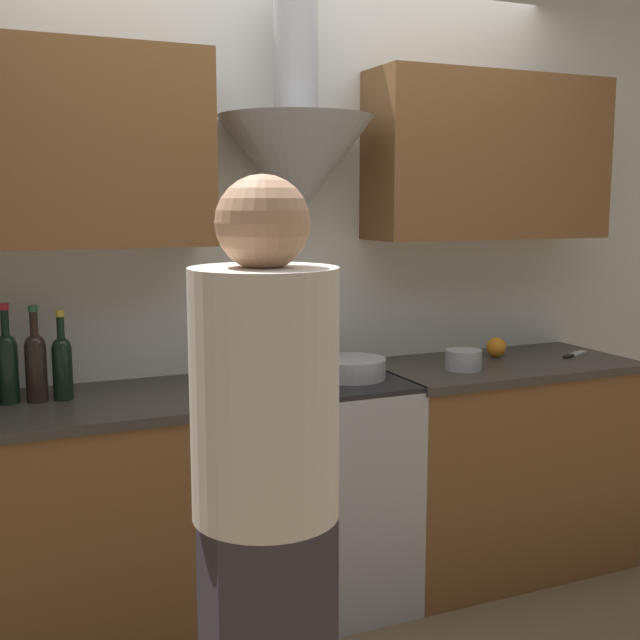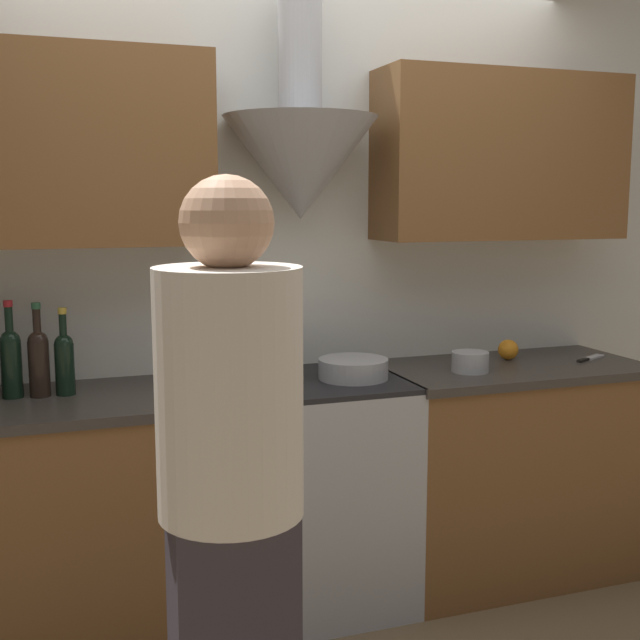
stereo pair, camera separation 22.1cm
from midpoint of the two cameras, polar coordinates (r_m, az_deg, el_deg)
name	(u,v)px [view 1 (the left image)]	position (r m, az deg, el deg)	size (l,w,h in m)	color
wall_back	(278,236)	(3.30, -4.94, 6.00)	(8.40, 0.61, 2.60)	silver
counter_left	(49,533)	(3.08, -20.77, -14.02)	(1.29, 0.62, 0.92)	brown
counter_right	(499,463)	(3.67, 10.91, -9.98)	(1.13, 0.62, 0.92)	brown
stove_range	(310,492)	(3.27, -2.71, -12.12)	(0.72, 0.60, 0.92)	#A8AAAF
wine_bottle_5	(7,364)	(2.99, -23.36, -2.90)	(0.07, 0.07, 0.35)	black
wine_bottle_6	(36,363)	(2.98, -21.59, -2.90)	(0.07, 0.07, 0.34)	black
wine_bottle_7	(62,364)	(2.98, -19.91, -2.98)	(0.07, 0.07, 0.32)	black
stock_pot	(271,365)	(3.07, -5.57, -3.23)	(0.21, 0.21, 0.14)	#A8AAAF
mixing_bowl	(351,368)	(3.15, 0.21, -3.46)	(0.27, 0.27, 0.08)	#A8AAAF
orange_fruit	(496,347)	(3.65, 10.74, -1.92)	(0.09, 0.09, 0.09)	orange
saucepan	(463,360)	(3.35, 8.31, -2.83)	(0.15, 0.15, 0.08)	#A8AAAF
chefs_knife	(575,354)	(3.77, 16.07, -2.38)	(0.20, 0.12, 0.01)	silver
person_foreground_left	(266,492)	(1.97, -7.18, -12.08)	(0.35, 0.35, 1.67)	#38333D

